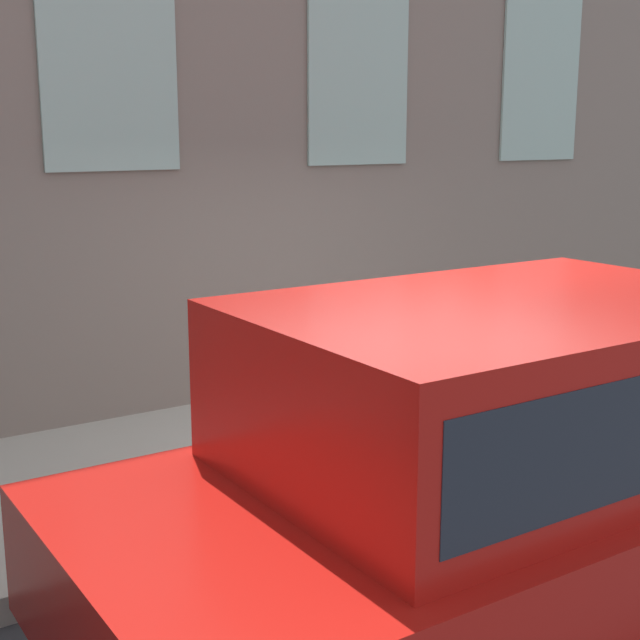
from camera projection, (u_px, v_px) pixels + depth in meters
name	position (u px, v px, depth m)	size (l,w,h in m)	color
ground_plane	(425.00, 504.00, 6.31)	(80.00, 80.00, 0.00)	#2D2D30
sidewalk	(325.00, 441.00, 7.35)	(2.58, 60.00, 0.17)	#A8A093
fire_hydrant	(362.00, 412.00, 6.57)	(0.31, 0.43, 0.77)	red
person	(276.00, 388.00, 6.23)	(0.27, 0.18, 1.10)	navy
parked_truck_red_near	(500.00, 450.00, 4.53)	(2.05, 4.35, 1.78)	black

